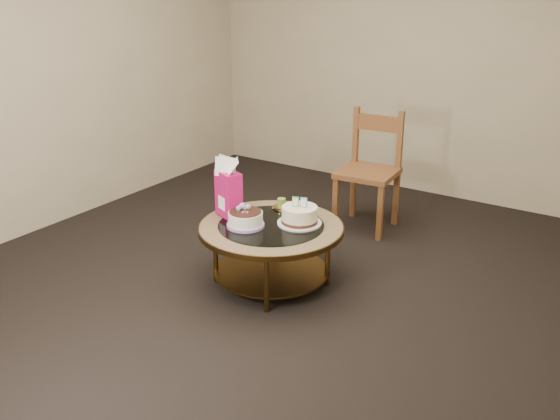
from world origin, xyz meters
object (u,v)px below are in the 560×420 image
Objects in this scene: gift_bag at (228,188)px; cream_cake at (300,216)px; decorated_cake at (245,220)px; coffee_table at (271,235)px; dining_chair at (369,170)px.

cream_cake is at bearing 40.59° from gift_bag.
gift_bag is (-0.50, -0.15, 0.15)m from cream_cake.
decorated_cake is 0.29m from gift_bag.
decorated_cake reaches higher than coffee_table.
coffee_table is at bearing -99.15° from dining_chair.
dining_chair reaches higher than gift_bag.
cream_cake is at bearing -92.26° from dining_chair.
coffee_table is 3.91× the size of decorated_cake.
coffee_table is 0.45m from gift_bag.
coffee_table is 1.01× the size of dining_chair.
decorated_cake is 1.49m from dining_chair.
decorated_cake is at bearing -103.81° from dining_chair.
dining_chair is at bearing 96.41° from gift_bag.
dining_chair is (0.23, 1.47, 0.01)m from decorated_cake.
cream_cake is at bearing 37.90° from coffee_table.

